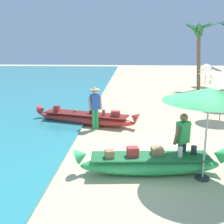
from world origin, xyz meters
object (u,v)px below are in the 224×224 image
at_px(person_vendor_hatted, 95,105).
at_px(palm_tree_mid_cluster, 199,34).
at_px(boat_green_foreground, 150,164).
at_px(boat_red_midground, 86,118).
at_px(patio_umbrella_large, 210,95).
at_px(person_tourist_customer, 183,138).

bearing_deg(person_vendor_hatted, palm_tree_mid_cluster, 58.99).
relative_size(boat_green_foreground, person_vendor_hatted, 2.28).
xyz_separation_m(boat_red_midground, person_vendor_hatted, (0.51, -0.66, 0.76)).
bearing_deg(patio_umbrella_large, palm_tree_mid_cluster, 78.13).
bearing_deg(boat_red_midground, palm_tree_mid_cluster, 55.35).
relative_size(boat_red_midground, palm_tree_mid_cluster, 0.92).
xyz_separation_m(person_tourist_customer, palm_tree_mid_cluster, (3.58, 14.30, 3.32)).
xyz_separation_m(boat_green_foreground, patio_umbrella_large, (1.36, -0.20, 1.93)).
relative_size(person_vendor_hatted, patio_umbrella_large, 0.75).
bearing_deg(boat_red_midground, person_vendor_hatted, -52.07).
height_order(boat_green_foreground, person_vendor_hatted, person_vendor_hatted).
relative_size(person_vendor_hatted, person_tourist_customer, 1.11).
bearing_deg(boat_red_midground, person_tourist_customer, -50.86).
relative_size(boat_green_foreground, person_tourist_customer, 2.54).
xyz_separation_m(patio_umbrella_large, palm_tree_mid_cluster, (3.13, 14.89, 1.99)).
relative_size(boat_green_foreground, palm_tree_mid_cluster, 0.79).
bearing_deg(patio_umbrella_large, person_vendor_hatted, 129.12).
xyz_separation_m(boat_red_midground, palm_tree_mid_cluster, (6.99, 10.12, 3.95)).
distance_m(boat_green_foreground, boat_red_midground, 5.21).
height_order(person_vendor_hatted, patio_umbrella_large, patio_umbrella_large).
distance_m(person_vendor_hatted, patio_umbrella_large, 5.44).
distance_m(boat_red_midground, person_tourist_customer, 5.44).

